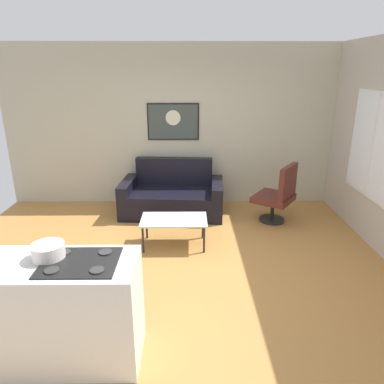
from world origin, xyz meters
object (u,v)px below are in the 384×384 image
object	(u,v)px
mixing_bowl	(48,252)
wall_painting	(173,122)
couch	(173,197)
coffee_table	(174,221)
armchair	(278,195)

from	to	relation	value
mixing_bowl	wall_painting	xyz separation A→B (m)	(0.87, 3.74, 0.52)
couch	mixing_bowl	world-z (taller)	mixing_bowl
mixing_bowl	wall_painting	world-z (taller)	wall_painting
coffee_table	mixing_bowl	distance (m)	2.27
mixing_bowl	wall_painting	bearing A→B (deg)	76.94
couch	coffee_table	distance (m)	1.24
mixing_bowl	wall_painting	size ratio (longest dim) A/B	0.29
mixing_bowl	wall_painting	distance (m)	3.87
couch	armchair	bearing A→B (deg)	-14.47
couch	coffee_table	world-z (taller)	couch
coffee_table	wall_painting	distance (m)	2.09
armchair	mixing_bowl	distance (m)	3.81
coffee_table	wall_painting	xyz separation A→B (m)	(-0.06, 1.76, 1.13)
couch	wall_painting	world-z (taller)	wall_painting
couch	mixing_bowl	bearing A→B (deg)	-104.91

